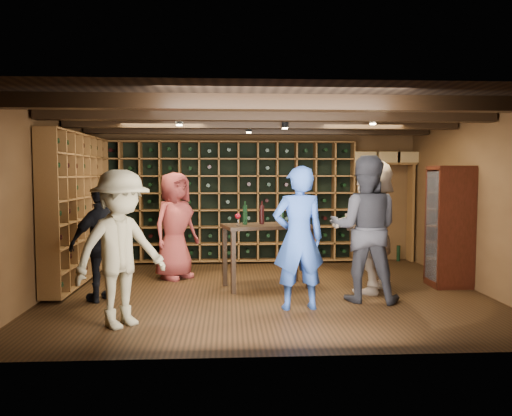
{
  "coord_description": "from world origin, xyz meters",
  "views": [
    {
      "loc": [
        -0.54,
        -6.93,
        1.67
      ],
      "look_at": [
        -0.14,
        0.2,
        1.17
      ],
      "focal_mm": 35.0,
      "sensor_mm": 36.0,
      "label": 1
    }
  ],
  "objects": [
    {
      "name": "guest_woman_black",
      "position": [
        -2.18,
        -0.37,
        0.76
      ],
      "size": [
        0.91,
        0.86,
        1.51
      ],
      "primitive_type": "imported",
      "rotation": [
        0.0,
        0.0,
        3.86
      ],
      "color": "black",
      "rests_on": "ground"
    },
    {
      "name": "guest_khaki",
      "position": [
        -1.7,
        -1.49,
        0.86
      ],
      "size": [
        1.23,
        1.23,
        1.71
      ],
      "primitive_type": "imported",
      "rotation": [
        0.0,
        0.0,
        0.78
      ],
      "color": "#82795A",
      "rests_on": "ground"
    },
    {
      "name": "display_cabinet",
      "position": [
        2.71,
        0.2,
        0.86
      ],
      "size": [
        0.55,
        0.5,
        1.75
      ],
      "color": "#33110A",
      "rests_on": "ground"
    },
    {
      "name": "tasting_table",
      "position": [
        0.02,
        0.29,
        0.81
      ],
      "size": [
        1.34,
        0.89,
        1.21
      ],
      "rotation": [
        0.0,
        0.0,
        0.24
      ],
      "color": "black",
      "rests_on": "ground"
    },
    {
      "name": "man_blue_shirt",
      "position": [
        0.32,
        -0.9,
        0.88
      ],
      "size": [
        0.68,
        0.49,
        1.76
      ],
      "primitive_type": "imported",
      "rotation": [
        0.0,
        0.0,
        3.25
      ],
      "color": "navy",
      "rests_on": "ground"
    },
    {
      "name": "guest_beige",
      "position": [
        1.52,
        -0.01,
        0.93
      ],
      "size": [
        1.48,
        1.71,
        1.86
      ],
      "primitive_type": "imported",
      "rotation": [
        0.0,
        0.0,
        4.06
      ],
      "color": "tan",
      "rests_on": "ground"
    },
    {
      "name": "room_shell",
      "position": [
        0.0,
        0.05,
        2.42
      ],
      "size": [
        6.0,
        6.0,
        6.0
      ],
      "color": "brown",
      "rests_on": "ground"
    },
    {
      "name": "guest_red_floral",
      "position": [
        -1.38,
        0.99,
        0.84
      ],
      "size": [
        0.95,
        0.98,
        1.69
      ],
      "primitive_type": "imported",
      "rotation": [
        0.0,
        0.0,
        0.86
      ],
      "color": "maroon",
      "rests_on": "ground"
    },
    {
      "name": "wine_rack_left",
      "position": [
        -2.83,
        0.82,
        1.15
      ],
      "size": [
        0.3,
        2.65,
        2.2
      ],
      "color": "brown",
      "rests_on": "ground"
    },
    {
      "name": "man_grey_suit",
      "position": [
        1.24,
        -0.55,
        0.95
      ],
      "size": [
        1.08,
        0.94,
        1.9
      ],
      "primitive_type": "imported",
      "rotation": [
        0.0,
        0.0,
        2.87
      ],
      "color": "black",
      "rests_on": "ground"
    },
    {
      "name": "wine_rack_back",
      "position": [
        -0.52,
        2.33,
        1.15
      ],
      "size": [
        4.65,
        0.3,
        2.2
      ],
      "color": "brown",
      "rests_on": "ground"
    },
    {
      "name": "ground",
      "position": [
        0.0,
        0.0,
        0.0
      ],
      "size": [
        6.0,
        6.0,
        0.0
      ],
      "primitive_type": "plane",
      "color": "black",
      "rests_on": "ground"
    },
    {
      "name": "crate_shelf",
      "position": [
        2.41,
        2.32,
        1.57
      ],
      "size": [
        1.2,
        0.32,
        2.07
      ],
      "color": "brown",
      "rests_on": "ground"
    }
  ]
}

